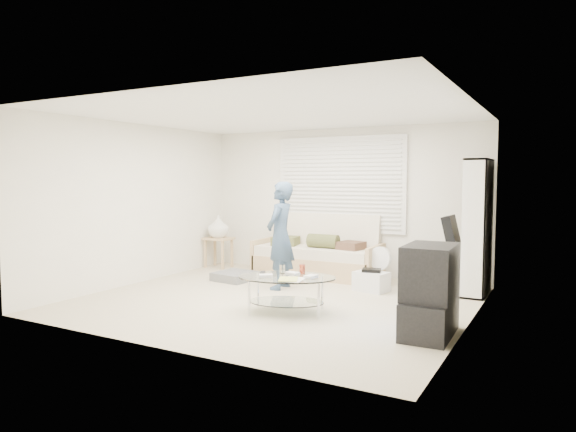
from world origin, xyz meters
The scene contains 13 objects.
ground centered at (0.00, 0.00, 0.00)m, with size 5.00×5.00×0.00m, color tan.
room_shell centered at (0.00, 0.48, 1.63)m, with size 5.02×4.52×2.51m.
window_blinds centered at (0.00, 2.20, 1.55)m, with size 2.32×0.08×1.62m.
futon_sofa centered at (-0.25, 1.87, 0.34)m, with size 2.14×0.86×1.05m.
grey_floor_pillow centered at (-1.26, 0.87, 0.07)m, with size 0.59×0.59×0.13m, color slate.
side_table centered at (-2.22, 1.74, 0.72)m, with size 0.49×0.39×0.97m.
bookshelf centered at (2.32, 1.69, 0.96)m, with size 0.30×0.81×1.92m.
guitar_case centered at (2.06, 1.56, 0.49)m, with size 0.43×0.41×1.10m.
floor_fan centered at (0.94, 1.59, 0.36)m, with size 0.38×0.25×0.61m.
storage_bin centered at (0.95, 1.17, 0.15)m, with size 0.53×0.42×0.33m.
tv_unit centered at (2.20, -0.57, 0.46)m, with size 0.51×0.89×0.96m.
coffee_table centered at (0.44, -0.48, 0.36)m, with size 1.39×1.13×0.57m.
standing_person centered at (-0.30, 0.68, 0.80)m, with size 0.58×0.38×1.60m, color #35516C.
Camera 1 is at (3.44, -5.93, 1.65)m, focal length 32.00 mm.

